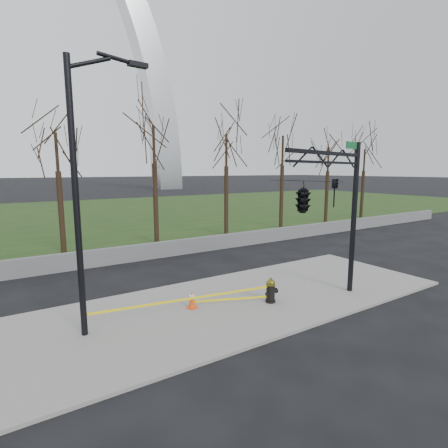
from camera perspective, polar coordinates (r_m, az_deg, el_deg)
ground at (r=13.15m, az=0.80°, el=-13.21°), size 500.00×500.00×0.00m
sidewalk at (r=13.13m, az=0.80°, el=-13.01°), size 18.00×6.00×0.10m
grass_strip at (r=41.02m, az=-22.97°, el=1.31°), size 120.00×40.00×0.06m
guardrail at (r=19.88m, az=-12.04°, el=-4.38°), size 60.00×0.30×0.90m
gateway_arch at (r=89.76m, az=-29.85°, el=25.67°), size 66.00×6.00×65.00m
tree_row at (r=23.75m, az=-11.71°, el=7.28°), size 49.59×4.00×8.71m
fire_hydrant at (r=13.13m, az=7.73°, el=-10.86°), size 0.57×0.38×0.93m
traffic_cone at (r=12.58m, az=-5.31°, el=-12.31°), size 0.41×0.41×0.62m
street_light at (r=10.59m, az=-22.21°, el=6.86°), size 2.39×0.40×8.21m
traffic_signal_mast at (r=11.49m, az=14.82°, el=4.60°), size 4.95×2.54×6.00m
caution_tape at (r=12.10m, az=-3.61°, el=-12.24°), size 6.33×1.08×0.47m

